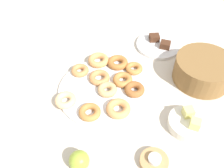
# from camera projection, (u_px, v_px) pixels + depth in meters

# --- Properties ---
(ground_plane) EXTENTS (2.40, 2.40, 0.00)m
(ground_plane) POSITION_uv_depth(u_px,v_px,m) (105.00, 91.00, 1.07)
(ground_plane) COLOR beige
(donut_plate) EXTENTS (0.40, 0.40, 0.01)m
(donut_plate) POSITION_uv_depth(u_px,v_px,m) (105.00, 90.00, 1.06)
(donut_plate) COLOR silver
(donut_plate) RESTS_ON ground_plane
(donut_0) EXTENTS (0.10, 0.10, 0.03)m
(donut_0) POSITION_uv_depth(u_px,v_px,m) (80.00, 70.00, 1.12)
(donut_0) COLOR #C6844C
(donut_0) RESTS_ON donut_plate
(donut_1) EXTENTS (0.11, 0.11, 0.03)m
(donut_1) POSITION_uv_depth(u_px,v_px,m) (99.00, 78.00, 1.09)
(donut_1) COLOR #C6844C
(donut_1) RESTS_ON donut_plate
(donut_2) EXTENTS (0.09, 0.09, 0.03)m
(donut_2) POSITION_uv_depth(u_px,v_px,m) (66.00, 100.00, 1.00)
(donut_2) COLOR #EABC84
(donut_2) RESTS_ON donut_plate
(donut_3) EXTENTS (0.09, 0.09, 0.03)m
(donut_3) POSITION_uv_depth(u_px,v_px,m) (134.00, 89.00, 1.04)
(donut_3) COLOR #995B2D
(donut_3) RESTS_ON donut_plate
(donut_4) EXTENTS (0.10, 0.10, 0.03)m
(donut_4) POSITION_uv_depth(u_px,v_px,m) (118.00, 63.00, 1.15)
(donut_4) COLOR #AD6B33
(donut_4) RESTS_ON donut_plate
(donut_5) EXTENTS (0.11, 0.11, 0.03)m
(donut_5) POSITION_uv_depth(u_px,v_px,m) (90.00, 112.00, 0.96)
(donut_5) COLOR #BC7A3D
(donut_5) RESTS_ON donut_plate
(donut_6) EXTENTS (0.11, 0.11, 0.03)m
(donut_6) POSITION_uv_depth(u_px,v_px,m) (118.00, 109.00, 0.97)
(donut_6) COLOR tan
(donut_6) RESTS_ON donut_plate
(donut_7) EXTENTS (0.10, 0.10, 0.02)m
(donut_7) POSITION_uv_depth(u_px,v_px,m) (134.00, 68.00, 1.13)
(donut_7) COLOR #BC7A3D
(donut_7) RESTS_ON donut_plate
(donut_8) EXTENTS (0.10, 0.10, 0.03)m
(donut_8) POSITION_uv_depth(u_px,v_px,m) (107.00, 90.00, 1.04)
(donut_8) COLOR tan
(donut_8) RESTS_ON donut_plate
(donut_9) EXTENTS (0.13, 0.13, 0.03)m
(donut_9) POSITION_uv_depth(u_px,v_px,m) (98.00, 60.00, 1.16)
(donut_9) COLOR tan
(donut_9) RESTS_ON donut_plate
(donut_10) EXTENTS (0.12, 0.12, 0.03)m
(donut_10) POSITION_uv_depth(u_px,v_px,m) (123.00, 80.00, 1.08)
(donut_10) COLOR #BC7A3D
(donut_10) RESTS_ON donut_plate
(cake_plate) EXTENTS (0.22, 0.22, 0.02)m
(cake_plate) POSITION_uv_depth(u_px,v_px,m) (158.00, 45.00, 1.27)
(cake_plate) COLOR silver
(cake_plate) RESTS_ON ground_plane
(brownie_near) EXTENTS (0.05, 0.05, 0.03)m
(brownie_near) POSITION_uv_depth(u_px,v_px,m) (154.00, 38.00, 1.28)
(brownie_near) COLOR #472819
(brownie_near) RESTS_ON cake_plate
(brownie_far) EXTENTS (0.06, 0.06, 0.03)m
(brownie_far) POSITION_uv_depth(u_px,v_px,m) (165.00, 45.00, 1.24)
(brownie_far) COLOR #472819
(brownie_far) RESTS_ON cake_plate
(candle_holder) EXTENTS (0.10, 0.10, 0.02)m
(candle_holder) POSITION_uv_depth(u_px,v_px,m) (154.00, 162.00, 0.84)
(candle_holder) COLOR tan
(candle_holder) RESTS_ON ground_plane
(tealight) EXTENTS (0.04, 0.04, 0.01)m
(tealight) POSITION_uv_depth(u_px,v_px,m) (155.00, 159.00, 0.82)
(tealight) COLOR silver
(tealight) RESTS_ON candle_holder
(basket) EXTENTS (0.35, 0.35, 0.11)m
(basket) POSITION_uv_depth(u_px,v_px,m) (203.00, 70.00, 1.08)
(basket) COLOR brown
(basket) RESTS_ON ground_plane
(fruit_bowl) EXTENTS (0.15, 0.15, 0.04)m
(fruit_bowl) POSITION_uv_depth(u_px,v_px,m) (188.00, 123.00, 0.93)
(fruit_bowl) COLOR silver
(fruit_bowl) RESTS_ON ground_plane
(melon_chunk_left) EXTENTS (0.04, 0.04, 0.04)m
(melon_chunk_left) POSITION_uv_depth(u_px,v_px,m) (188.00, 112.00, 0.93)
(melon_chunk_left) COLOR #DBD67A
(melon_chunk_left) RESTS_ON fruit_bowl
(melon_chunk_right) EXTENTS (0.05, 0.05, 0.04)m
(melon_chunk_right) POSITION_uv_depth(u_px,v_px,m) (195.00, 124.00, 0.89)
(melon_chunk_right) COLOR #DBD67A
(melon_chunk_right) RESTS_ON fruit_bowl
(apple) EXTENTS (0.07, 0.07, 0.07)m
(apple) POSITION_uv_depth(u_px,v_px,m) (79.00, 161.00, 0.82)
(apple) COLOR #93AD38
(apple) RESTS_ON ground_plane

